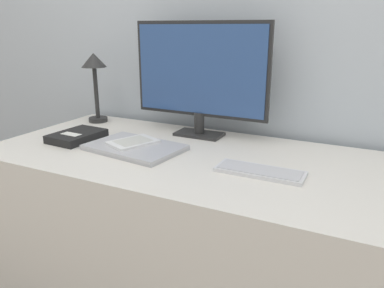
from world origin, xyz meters
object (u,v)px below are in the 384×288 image
Objects in this scene: keyboard at (260,171)px; ereader at (133,142)px; monitor at (200,75)px; notebook at (77,136)px; laptop at (135,147)px; desk_lamp at (95,72)px.

ereader is at bearing 176.02° from keyboard.
notebook is (-0.42, -0.28, -0.24)m from monitor.
desk_lamp is (-0.42, 0.29, 0.23)m from laptop.
desk_lamp is at bearing 145.53° from laptop.
monitor reaches higher than desk_lamp.
laptop is at bearing 177.69° from keyboard.
laptop is (-0.13, -0.29, -0.25)m from monitor.
ereader is at bearing -34.20° from desk_lamp.
monitor is at bearing 65.06° from laptop.
monitor is at bearing 34.06° from notebook.
keyboard is 0.49m from laptop.
monitor reaches higher than notebook.
laptop is 1.78× the size of ereader.
desk_lamp is (-0.91, 0.31, 0.23)m from keyboard.
desk_lamp reaches higher than ereader.
notebook is at bearing 179.65° from laptop.
monitor is 0.53m from keyboard.
desk_lamp reaches higher than keyboard.
notebook is at bearing -65.71° from desk_lamp.
desk_lamp is at bearing 145.80° from ereader.
laptop is 0.55m from desk_lamp.
monitor is 2.67× the size of notebook.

